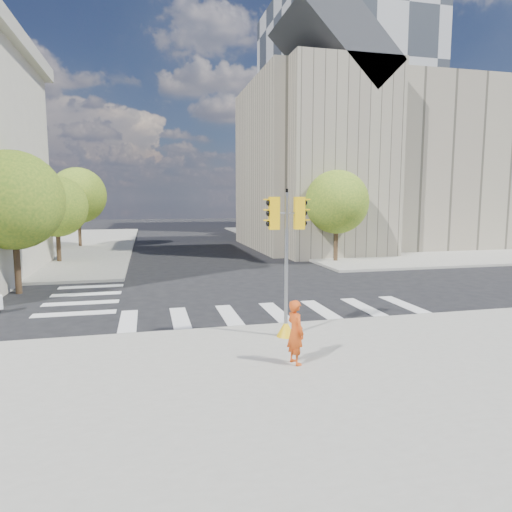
# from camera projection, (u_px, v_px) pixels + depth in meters

# --- Properties ---
(ground) EXTENTS (160.00, 160.00, 0.00)m
(ground) POSITION_uv_depth(u_px,v_px,m) (265.00, 301.00, 19.25)
(ground) COLOR black
(ground) RESTS_ON ground
(sidewalk_near) EXTENTS (30.00, 14.00, 0.15)m
(sidewalk_near) POSITION_uv_depth(u_px,v_px,m) (411.00, 423.00, 8.63)
(sidewalk_near) COLOR gray
(sidewalk_near) RESTS_ON ground
(sidewalk_far_right) EXTENTS (28.00, 40.00, 0.15)m
(sidewalk_far_right) POSITION_uv_depth(u_px,v_px,m) (384.00, 238.00, 48.94)
(sidewalk_far_right) COLOR gray
(sidewalk_far_right) RESTS_ON ground
(civic_building) EXTENTS (26.00, 16.00, 19.39)m
(civic_building) POSITION_uv_depth(u_px,v_px,m) (381.00, 165.00, 40.39)
(civic_building) COLOR gray
(civic_building) RESTS_ON ground
(office_tower) EXTENTS (20.00, 18.00, 30.00)m
(office_tower) POSITION_uv_depth(u_px,v_px,m) (343.00, 120.00, 62.97)
(office_tower) COLOR #9EA0A3
(office_tower) RESTS_ON ground
(tree_lw_near) EXTENTS (4.40, 4.40, 6.41)m
(tree_lw_near) POSITION_uv_depth(u_px,v_px,m) (13.00, 200.00, 20.15)
(tree_lw_near) COLOR #382616
(tree_lw_near) RESTS_ON ground
(tree_lw_mid) EXTENTS (4.00, 4.00, 5.77)m
(tree_lw_mid) POSITION_uv_depth(u_px,v_px,m) (56.00, 207.00, 29.86)
(tree_lw_mid) COLOR #382616
(tree_lw_mid) RESTS_ON ground
(tree_lw_far) EXTENTS (4.80, 4.80, 6.95)m
(tree_lw_far) POSITION_uv_depth(u_px,v_px,m) (78.00, 196.00, 39.41)
(tree_lw_far) COLOR #382616
(tree_lw_far) RESTS_ON ground
(tree_re_near) EXTENTS (4.20, 4.20, 6.16)m
(tree_re_near) POSITION_uv_depth(u_px,v_px,m) (337.00, 202.00, 30.12)
(tree_re_near) COLOR #382616
(tree_re_near) RESTS_ON ground
(tree_re_mid) EXTENTS (4.60, 4.60, 6.66)m
(tree_re_mid) POSITION_uv_depth(u_px,v_px,m) (284.00, 198.00, 41.66)
(tree_re_mid) COLOR #382616
(tree_re_mid) RESTS_ON ground
(tree_re_far) EXTENTS (4.00, 4.00, 5.88)m
(tree_re_far) POSITION_uv_depth(u_px,v_px,m) (254.00, 202.00, 53.30)
(tree_re_far) COLOR #382616
(tree_re_far) RESTS_ON ground
(lamp_near) EXTENTS (0.35, 0.18, 8.11)m
(lamp_near) POSITION_uv_depth(u_px,v_px,m) (322.00, 195.00, 34.03)
(lamp_near) COLOR black
(lamp_near) RESTS_ON sidewalk_far_right
(lamp_far) EXTENTS (0.35, 0.18, 8.11)m
(lamp_far) POSITION_uv_depth(u_px,v_px,m) (272.00, 196.00, 47.54)
(lamp_far) COLOR black
(lamp_far) RESTS_ON sidewalk_far_right
(traffic_signal) EXTENTS (1.07, 0.56, 4.42)m
(traffic_signal) POSITION_uv_depth(u_px,v_px,m) (286.00, 275.00, 13.55)
(traffic_signal) COLOR #EAB20C
(traffic_signal) RESTS_ON sidewalk_near
(photographer) EXTENTS (0.53, 0.68, 1.64)m
(photographer) POSITION_uv_depth(u_px,v_px,m) (295.00, 332.00, 11.40)
(photographer) COLOR #CC4613
(photographer) RESTS_ON sidewalk_near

